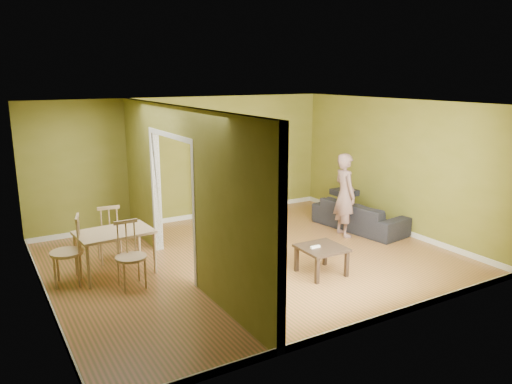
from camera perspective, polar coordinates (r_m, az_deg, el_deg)
room_shell at (r=8.15m, az=-0.50°, el=0.92°), size 6.50×6.50×6.50m
partition at (r=7.65m, az=-8.33°, el=-0.06°), size 0.22×5.50×2.60m
wall_speaker at (r=11.10m, az=-0.69°, el=7.38°), size 0.10×0.10×0.10m
sofa at (r=10.21m, az=11.75°, el=-2.16°), size 2.06×1.12×0.75m
person at (r=9.64m, az=10.14°, el=0.48°), size 0.77×0.65×1.88m
bookshelf at (r=10.72m, az=-5.09°, el=1.75°), size 0.77×0.33×1.82m
paper_box_teal at (r=10.66m, az=-5.34°, el=1.34°), size 0.42×0.27×0.21m
paper_box_navy_b at (r=10.62m, az=-5.06°, el=3.23°), size 0.39×0.26×0.20m
paper_box_navy_c at (r=10.58m, az=-5.09°, el=4.54°), size 0.45×0.29×0.23m
coffee_table at (r=7.86m, az=7.51°, el=-6.71°), size 0.67×0.67×0.44m
game_controller at (r=7.77m, az=6.79°, el=-6.24°), size 0.16×0.04×0.03m
dining_table at (r=8.01m, az=-15.89°, el=-4.85°), size 1.12×0.75×0.70m
chair_left at (r=7.89m, az=-20.85°, el=-6.28°), size 0.59×0.59×1.04m
chair_near at (r=7.50m, az=-14.11°, el=-7.04°), size 0.45×0.45×0.99m
chair_far at (r=8.63m, az=-16.50°, el=-4.46°), size 0.49×0.49×0.99m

